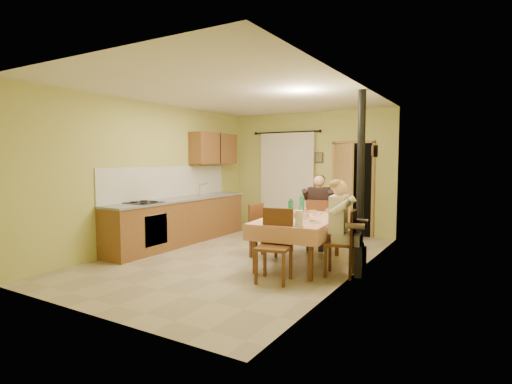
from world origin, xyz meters
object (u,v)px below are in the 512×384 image
Objects in this scene: man_right at (341,216)px; stove_flue at (360,202)px; chair_left at (263,241)px; chair_far at (318,234)px; chair_right at (341,256)px; man_far at (319,203)px; chair_near at (274,261)px; dining_table at (300,241)px.

stove_flue is at bearing -13.88° from man_right.
chair_left is 0.67× the size of man_right.
chair_far is at bearing 23.30° from man_right.
chair_far is at bearing 145.76° from stove_flue.
man_far is (-0.93, 1.44, 0.59)m from chair_right.
man_right reaches higher than chair_near.
stove_flue reaches higher than man_far.
chair_far is 1.70m from chair_right.
man_right is at bearing -27.04° from dining_table.
man_far is (-0.00, 0.01, 0.59)m from chair_far.
chair_left is 1.67m from man_right.
chair_near is at bearing 126.46° from chair_right.
chair_far is 0.59m from man_far.
chair_far reaches higher than chair_left.
man_far is (-0.13, 1.14, 0.50)m from dining_table.
chair_far is 0.95× the size of chair_near.
stove_flue is at bearing 113.40° from chair_left.
chair_right is (0.93, -1.42, 0.00)m from chair_far.
chair_right reaches higher than dining_table.
chair_right is at bearing -90.00° from man_right.
stove_flue is at bearing 22.84° from dining_table.
man_far is (0.61, 1.06, 0.59)m from chair_left.
chair_far is 1.03× the size of chair_left.
chair_far is 0.34× the size of stove_flue.
man_right is (1.52, -0.38, 0.59)m from chair_left.
man_far is 1.00× the size of man_right.
dining_table is 0.75m from chair_left.
stove_flue is at bearing -46.16° from chair_far.
man_far reaches higher than chair_right.
man_far is at bearing 145.32° from stove_flue.
chair_near is at bearing 126.92° from man_right.
chair_left is (-0.82, 1.11, -0.00)m from chair_near.
man_right is at bearing 85.72° from chair_left.
man_right reaches higher than chair_far.
man_right is at bearing -69.33° from chair_far.
man_far reaches higher than dining_table.
dining_table is 1.25m from man_far.
man_far is at bearing 90.00° from chair_far.
stove_flue is (0.05, 0.76, 0.73)m from chair_right.
chair_left reaches higher than dining_table.
chair_far is 0.69× the size of man_far.
man_right is (0.91, -1.43, 0.59)m from chair_far.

